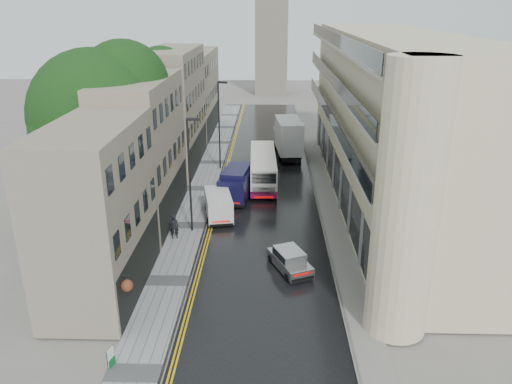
# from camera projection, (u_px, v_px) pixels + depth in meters

# --- Properties ---
(road) EXTENTS (9.00, 85.00, 0.02)m
(road) POSITION_uv_depth(u_px,v_px,m) (265.00, 190.00, 46.36)
(road) COLOR black
(road) RESTS_ON ground
(left_sidewalk) EXTENTS (2.70, 85.00, 0.12)m
(left_sidewalk) POSITION_uv_depth(u_px,v_px,m) (203.00, 189.00, 46.49)
(left_sidewalk) COLOR gray
(left_sidewalk) RESTS_ON ground
(right_sidewalk) EXTENTS (1.80, 85.00, 0.12)m
(right_sidewalk) POSITION_uv_depth(u_px,v_px,m) (324.00, 190.00, 46.20)
(right_sidewalk) COLOR slate
(right_sidewalk) RESTS_ON ground
(old_shop_row) EXTENTS (4.50, 56.00, 12.00)m
(old_shop_row) POSITION_uv_depth(u_px,v_px,m) (166.00, 120.00, 46.84)
(old_shop_row) COLOR gray
(old_shop_row) RESTS_ON ground
(modern_block) EXTENTS (8.00, 40.00, 14.00)m
(modern_block) POSITION_uv_depth(u_px,v_px,m) (387.00, 120.00, 42.23)
(modern_block) COLOR beige
(modern_block) RESTS_ON ground
(tree_near) EXTENTS (10.56, 10.56, 13.89)m
(tree_near) POSITION_uv_depth(u_px,v_px,m) (98.00, 136.00, 37.23)
(tree_near) COLOR black
(tree_near) RESTS_ON ground
(tree_far) EXTENTS (9.24, 9.24, 12.46)m
(tree_far) POSITION_uv_depth(u_px,v_px,m) (144.00, 111.00, 49.63)
(tree_far) COLOR black
(tree_far) RESTS_ON ground
(cream_bus) EXTENTS (2.66, 10.37, 2.81)m
(cream_bus) POSITION_uv_depth(u_px,v_px,m) (252.00, 178.00, 45.24)
(cream_bus) COLOR silver
(cream_bus) RESTS_ON road
(white_lorry) EXTENTS (3.28, 8.51, 4.36)m
(white_lorry) POSITION_uv_depth(u_px,v_px,m) (280.00, 142.00, 54.17)
(white_lorry) COLOR silver
(white_lorry) RESTS_ON road
(silver_hatchback) EXTENTS (3.00, 4.11, 1.41)m
(silver_hatchback) POSITION_uv_depth(u_px,v_px,m) (288.00, 271.00, 30.77)
(silver_hatchback) COLOR #9D9DA1
(silver_hatchback) RESTS_ON road
(white_van) EXTENTS (2.77, 4.81, 2.05)m
(white_van) POSITION_uv_depth(u_px,v_px,m) (209.00, 214.00, 38.46)
(white_van) COLOR silver
(white_van) RESTS_ON road
(navy_van) EXTENTS (3.07, 6.00, 2.92)m
(navy_van) POSITION_uv_depth(u_px,v_px,m) (220.00, 189.00, 42.38)
(navy_van) COLOR black
(navy_van) RESTS_ON road
(pedestrian) EXTENTS (0.76, 0.59, 1.86)m
(pedestrian) POSITION_uv_depth(u_px,v_px,m) (174.00, 227.00, 36.21)
(pedestrian) COLOR black
(pedestrian) RESTS_ON left_sidewalk
(lamp_post_near) EXTENTS (0.98, 0.32, 8.59)m
(lamp_post_near) POSITION_uv_depth(u_px,v_px,m) (190.00, 177.00, 36.32)
(lamp_post_near) COLOR black
(lamp_post_near) RESTS_ON left_sidewalk
(lamp_post_far) EXTENTS (1.03, 0.47, 8.96)m
(lamp_post_far) POSITION_uv_depth(u_px,v_px,m) (219.00, 126.00, 50.65)
(lamp_post_far) COLOR black
(lamp_post_far) RESTS_ON left_sidewalk
(estate_sign) EXTENTS (0.23, 0.57, 0.95)m
(estate_sign) POSITION_uv_depth(u_px,v_px,m) (111.00, 358.00, 23.45)
(estate_sign) COLOR silver
(estate_sign) RESTS_ON left_sidewalk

